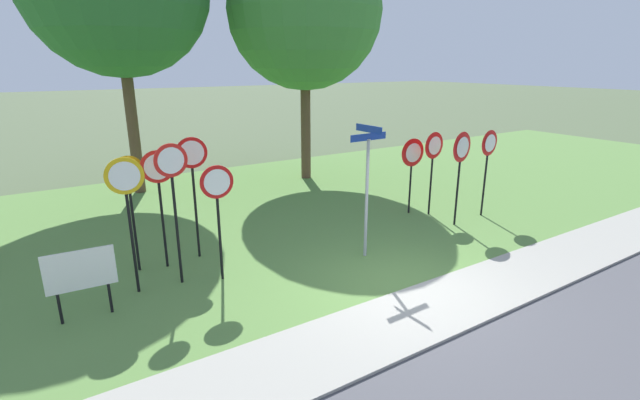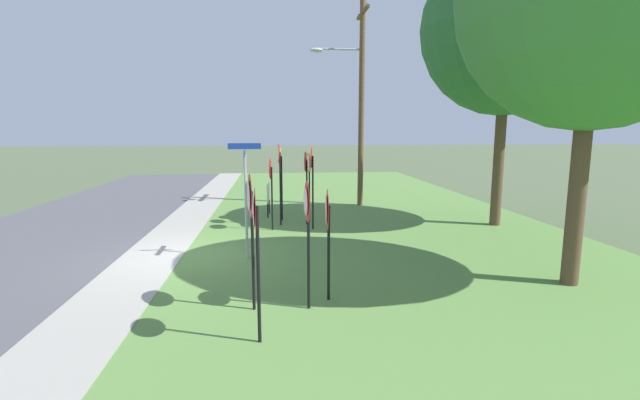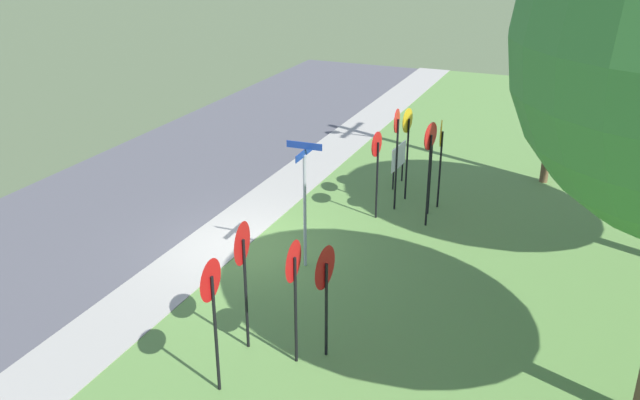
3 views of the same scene
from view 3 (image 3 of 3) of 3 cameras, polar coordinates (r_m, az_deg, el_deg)
The scene contains 17 objects.
ground_plane at distance 16.57m, azimuth -6.16°, elevation -4.01°, with size 160.00×160.00×0.00m, color #4C5B3D.
road_asphalt at distance 19.18m, azimuth -18.86°, elevation -1.29°, with size 44.00×6.40×0.01m, color #4C4C51.
sidewalk_strip at distance 16.92m, azimuth -8.55°, elevation -3.43°, with size 44.00×1.60×0.06m, color #99968C.
grass_median at distance 14.91m, azimuth 14.74°, elevation -7.88°, with size 44.00×12.00×0.04m, color #567F3D.
stop_sign_near_left at distance 17.93m, azimuth 6.48°, elevation 5.14°, with size 0.63×0.11×2.81m.
stop_sign_near_right at distance 17.43m, azimuth 4.81°, elevation 3.64°, with size 0.65×0.11×2.37m.
stop_sign_far_left at distance 17.03m, azimuth 9.20°, elevation 3.89°, with size 0.67×0.12×2.73m.
stop_sign_far_center at distance 18.69m, azimuth 7.38°, elevation 5.49°, with size 0.67×0.12×2.63m.
stop_sign_far_right at distance 18.30m, azimuth 10.14°, elevation 4.60°, with size 0.70×0.16×2.47m.
stop_sign_center_tall at distance 17.80m, azimuth 9.33°, elevation 4.28°, with size 0.67×0.14×2.54m.
yield_sign_near_left at distance 11.57m, azimuth -2.27°, elevation -6.21°, with size 0.75×0.11×2.39m.
yield_sign_near_right at distance 11.99m, azimuth -6.58°, elevation -4.67°, with size 0.79×0.14×2.53m.
yield_sign_far_left at distance 11.00m, azimuth -9.16°, elevation -7.92°, with size 0.71×0.11×2.46m.
yield_sign_far_right at distance 11.82m, azimuth 0.39°, elevation -6.45°, with size 0.80×0.11×2.19m.
street_name_post at distance 14.84m, azimuth -1.30°, elevation 0.49°, with size 0.96×0.82×2.96m.
utility_pole at distance 20.35m, azimuth 19.64°, elevation 14.57°, with size 2.10×2.33×9.15m.
notice_board at distance 20.00m, azimuth 6.65°, elevation 3.49°, with size 1.10×0.10×1.25m.
Camera 3 is at (12.86, 7.33, 7.44)m, focal length 37.92 mm.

